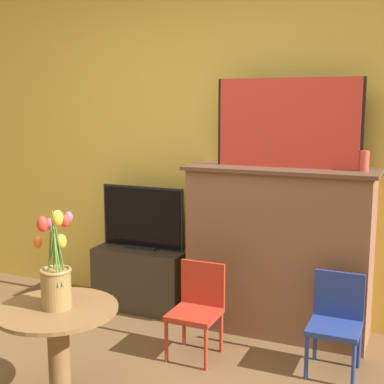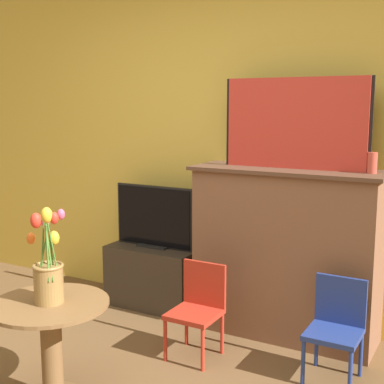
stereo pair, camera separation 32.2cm
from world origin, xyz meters
The scene contains 10 objects.
wall_back centered at (0.00, 2.13, 1.35)m, with size 8.00×0.06×2.70m.
fireplace_mantel centered at (0.46, 1.89, 0.59)m, with size 1.29×0.47×1.16m.
painting centered at (0.49, 1.89, 1.46)m, with size 0.98×0.03×0.59m.
mantel_candle centered at (1.00, 1.89, 1.23)m, with size 0.06×0.06×0.13m.
tv_stand centered at (-0.62, 1.89, 0.24)m, with size 0.72×0.38×0.48m.
tv_monitor centered at (-0.62, 1.90, 0.71)m, with size 0.68×0.12×0.48m.
chair_red centered at (0.09, 1.32, 0.33)m, with size 0.30×0.30×0.59m.
chair_blue centered at (0.93, 1.46, 0.33)m, with size 0.30×0.30×0.59m.
side_table centered at (-0.32, 0.46, 0.36)m, with size 0.62×0.62×0.56m.
vase_tulips centered at (-0.32, 0.45, 0.73)m, with size 0.25×0.22×0.53m.
Camera 1 is at (1.34, -1.64, 1.58)m, focal length 50.00 mm.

